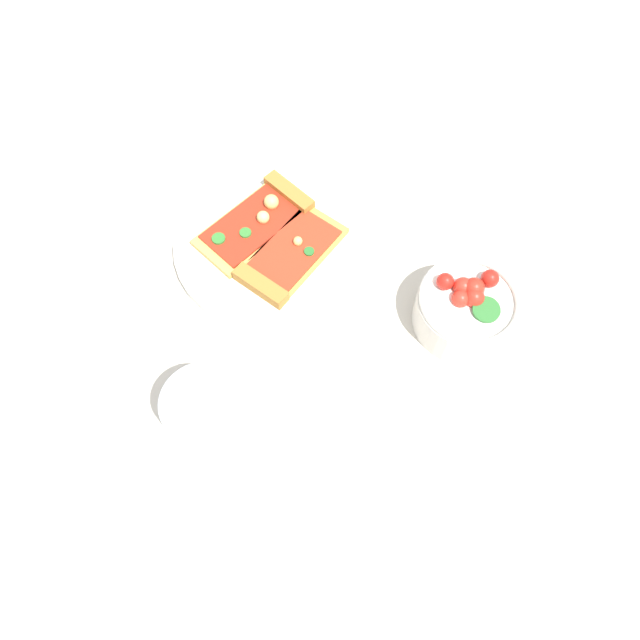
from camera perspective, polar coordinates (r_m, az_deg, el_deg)
The scene contains 6 objects.
ground_plane at distance 0.79m, azimuth -3.16°, elevation 5.60°, with size 2.40×2.40×0.00m, color beige.
plate at distance 0.80m, azimuth -4.65°, elevation 7.12°, with size 0.25×0.25×0.01m, color white.
pizza_slice_near at distance 0.77m, azimuth -3.13°, elevation 5.77°, with size 0.14×0.16×0.02m.
pizza_slice_far at distance 0.81m, azimuth -5.57°, elevation 9.57°, with size 0.15×0.17×0.03m.
salad_bowl at distance 0.74m, azimuth 13.58°, elevation 1.10°, with size 0.12×0.12×0.07m.
soda_glass at distance 0.64m, azimuth -9.97°, elevation -9.76°, with size 0.08×0.08×0.13m.
Camera 1 is at (0.10, -0.42, 0.66)m, focal length 34.00 mm.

